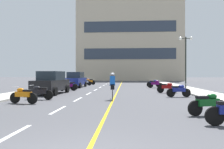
# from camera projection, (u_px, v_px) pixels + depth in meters

# --- Properties ---
(ground_plane) EXTENTS (140.00, 140.00, 0.00)m
(ground_plane) POSITION_uv_depth(u_px,v_px,m) (117.00, 88.00, 24.60)
(ground_plane) COLOR #47474C
(curb_left) EXTENTS (2.40, 72.00, 0.12)m
(curb_left) POSITION_uv_depth(u_px,v_px,m) (62.00, 86.00, 28.06)
(curb_left) COLOR #B7B2A8
(curb_left) RESTS_ON ground
(curb_right) EXTENTS (2.40, 72.00, 0.12)m
(curb_right) POSITION_uv_depth(u_px,v_px,m) (175.00, 86.00, 27.13)
(curb_right) COLOR #B7B2A8
(curb_right) RESTS_ON ground
(lane_dash_0) EXTENTS (0.14, 2.20, 0.01)m
(lane_dash_0) POSITION_uv_depth(u_px,v_px,m) (11.00, 135.00, 5.77)
(lane_dash_0) COLOR silver
(lane_dash_0) RESTS_ON ground
(lane_dash_1) EXTENTS (0.14, 2.20, 0.01)m
(lane_dash_1) POSITION_uv_depth(u_px,v_px,m) (58.00, 110.00, 9.76)
(lane_dash_1) COLOR silver
(lane_dash_1) RESTS_ON ground
(lane_dash_2) EXTENTS (0.14, 2.20, 0.01)m
(lane_dash_2) POSITION_uv_depth(u_px,v_px,m) (78.00, 99.00, 13.75)
(lane_dash_2) COLOR silver
(lane_dash_2) RESTS_ON ground
(lane_dash_3) EXTENTS (0.14, 2.20, 0.01)m
(lane_dash_3) POSITION_uv_depth(u_px,v_px,m) (89.00, 94.00, 17.75)
(lane_dash_3) COLOR silver
(lane_dash_3) RESTS_ON ground
(lane_dash_4) EXTENTS (0.14, 2.20, 0.01)m
(lane_dash_4) POSITION_uv_depth(u_px,v_px,m) (96.00, 90.00, 21.74)
(lane_dash_4) COLOR silver
(lane_dash_4) RESTS_ON ground
(lane_dash_5) EXTENTS (0.14, 2.20, 0.01)m
(lane_dash_5) POSITION_uv_depth(u_px,v_px,m) (100.00, 87.00, 25.73)
(lane_dash_5) COLOR silver
(lane_dash_5) RESTS_ON ground
(lane_dash_6) EXTENTS (0.14, 2.20, 0.01)m
(lane_dash_6) POSITION_uv_depth(u_px,v_px,m) (104.00, 85.00, 29.72)
(lane_dash_6) COLOR silver
(lane_dash_6) RESTS_ON ground
(lane_dash_7) EXTENTS (0.14, 2.20, 0.01)m
(lane_dash_7) POSITION_uv_depth(u_px,v_px,m) (106.00, 84.00, 33.71)
(lane_dash_7) COLOR silver
(lane_dash_7) RESTS_ON ground
(lane_dash_8) EXTENTS (0.14, 2.20, 0.01)m
(lane_dash_8) POSITION_uv_depth(u_px,v_px,m) (108.00, 83.00, 37.70)
(lane_dash_8) COLOR silver
(lane_dash_8) RESTS_ON ground
(lane_dash_9) EXTENTS (0.14, 2.20, 0.01)m
(lane_dash_9) POSITION_uv_depth(u_px,v_px,m) (110.00, 82.00, 41.69)
(lane_dash_9) COLOR silver
(lane_dash_9) RESTS_ON ground
(lane_dash_10) EXTENTS (0.14, 2.20, 0.01)m
(lane_dash_10) POSITION_uv_depth(u_px,v_px,m) (112.00, 81.00, 45.69)
(lane_dash_10) COLOR silver
(lane_dash_10) RESTS_ON ground
(lane_dash_11) EXTENTS (0.14, 2.20, 0.01)m
(lane_dash_11) POSITION_uv_depth(u_px,v_px,m) (113.00, 81.00, 49.68)
(lane_dash_11) COLOR silver
(lane_dash_11) RESTS_ON ground
(centre_line_yellow) EXTENTS (0.12, 66.00, 0.01)m
(centre_line_yellow) POSITION_uv_depth(u_px,v_px,m) (120.00, 86.00, 27.58)
(centre_line_yellow) COLOR gold
(centre_line_yellow) RESTS_ON ground
(office_building) EXTENTS (24.34, 8.83, 20.21)m
(office_building) POSITION_uv_depth(u_px,v_px,m) (129.00, 39.00, 52.73)
(office_building) COLOR #BCAD93
(office_building) RESTS_ON ground
(street_lamp_mid) EXTENTS (1.46, 0.36, 5.40)m
(street_lamp_mid) POSITION_uv_depth(u_px,v_px,m) (186.00, 51.00, 22.81)
(street_lamp_mid) COLOR black
(street_lamp_mid) RESTS_ON curb_right
(parked_car_near) EXTENTS (2.09, 4.28, 1.82)m
(parked_car_near) POSITION_uv_depth(u_px,v_px,m) (51.00, 83.00, 17.40)
(parked_car_near) COLOR black
(parked_car_near) RESTS_ON ground
(parked_car_mid) EXTENTS (2.03, 4.25, 1.82)m
(parked_car_mid) POSITION_uv_depth(u_px,v_px,m) (76.00, 80.00, 25.68)
(parked_car_mid) COLOR black
(parked_car_mid) RESTS_ON ground
(motorcycle_1) EXTENTS (1.65, 0.77, 0.92)m
(motorcycle_1) POSITION_uv_depth(u_px,v_px,m) (208.00, 103.00, 8.47)
(motorcycle_1) COLOR black
(motorcycle_1) RESTS_ON ground
(motorcycle_2) EXTENTS (1.68, 0.64, 0.92)m
(motorcycle_2) POSITION_uv_depth(u_px,v_px,m) (23.00, 95.00, 11.79)
(motorcycle_2) COLOR black
(motorcycle_2) RESTS_ON ground
(motorcycle_3) EXTENTS (1.70, 0.60, 0.92)m
(motorcycle_3) POSITION_uv_depth(u_px,v_px,m) (40.00, 92.00, 13.57)
(motorcycle_3) COLOR black
(motorcycle_3) RESTS_ON ground
(motorcycle_4) EXTENTS (1.70, 0.60, 0.92)m
(motorcycle_4) POSITION_uv_depth(u_px,v_px,m) (179.00, 90.00, 15.07)
(motorcycle_4) COLOR black
(motorcycle_4) RESTS_ON ground
(motorcycle_5) EXTENTS (1.69, 0.61, 0.92)m
(motorcycle_5) POSITION_uv_depth(u_px,v_px,m) (167.00, 87.00, 18.23)
(motorcycle_5) COLOR black
(motorcycle_5) RESTS_ON ground
(motorcycle_6) EXTENTS (1.69, 0.62, 0.92)m
(motorcycle_6) POSITION_uv_depth(u_px,v_px,m) (68.00, 86.00, 20.66)
(motorcycle_6) COLOR black
(motorcycle_6) RESTS_ON ground
(motorcycle_7) EXTENTS (1.64, 0.80, 0.92)m
(motorcycle_7) POSITION_uv_depth(u_px,v_px,m) (71.00, 85.00, 22.17)
(motorcycle_7) COLOR black
(motorcycle_7) RESTS_ON ground
(motorcycle_8) EXTENTS (1.65, 0.76, 0.92)m
(motorcycle_8) POSITION_uv_depth(u_px,v_px,m) (155.00, 84.00, 24.46)
(motorcycle_8) COLOR black
(motorcycle_8) RESTS_ON ground
(motorcycle_9) EXTENTS (1.67, 0.68, 0.92)m
(motorcycle_9) POSITION_uv_depth(u_px,v_px,m) (154.00, 83.00, 26.31)
(motorcycle_9) COLOR black
(motorcycle_9) RESTS_ON ground
(motorcycle_10) EXTENTS (1.70, 0.60, 0.92)m
(motorcycle_10) POSITION_uv_depth(u_px,v_px,m) (85.00, 82.00, 29.51)
(motorcycle_10) COLOR black
(motorcycle_10) RESTS_ON ground
(motorcycle_11) EXTENTS (1.66, 0.74, 0.92)m
(motorcycle_11) POSITION_uv_depth(u_px,v_px,m) (89.00, 82.00, 31.50)
(motorcycle_11) COLOR black
(motorcycle_11) RESTS_ON ground
(motorcycle_12) EXTENTS (1.65, 0.77, 0.92)m
(motorcycle_12) POSITION_uv_depth(u_px,v_px,m) (90.00, 81.00, 33.42)
(motorcycle_12) COLOR black
(motorcycle_12) RESTS_ON ground
(cyclist_rider) EXTENTS (0.42, 1.77, 1.71)m
(cyclist_rider) POSITION_uv_depth(u_px,v_px,m) (112.00, 86.00, 13.56)
(cyclist_rider) COLOR black
(cyclist_rider) RESTS_ON ground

